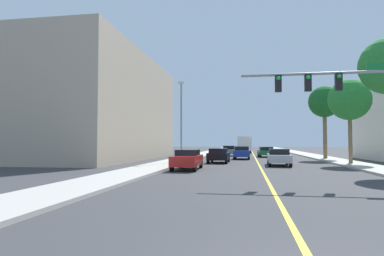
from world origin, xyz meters
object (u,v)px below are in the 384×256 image
(palm_far, at_px, (324,102))
(car_gray, at_px, (229,151))
(delivery_truck, at_px, (244,144))
(palm_mid, at_px, (349,100))
(street_lamp, at_px, (181,117))
(car_black, at_px, (219,155))
(car_silver, at_px, (279,157))
(car_green, at_px, (266,152))
(traffic_signal_mast, at_px, (353,93))
(car_blue, at_px, (242,152))
(car_red, at_px, (187,159))

(palm_far, xyz_separation_m, car_gray, (-11.19, 8.39, -5.68))
(palm_far, xyz_separation_m, delivery_truck, (-9.12, 21.72, -4.86))
(car_gray, bearing_deg, palm_far, -36.44)
(palm_far, bearing_deg, palm_mid, -88.62)
(street_lamp, relative_size, delivery_truck, 0.89)
(car_black, height_order, car_silver, car_silver)
(palm_far, relative_size, delivery_truck, 0.98)
(car_green, bearing_deg, street_lamp, -122.49)
(car_black, bearing_deg, traffic_signal_mast, -61.09)
(street_lamp, bearing_deg, car_blue, 58.52)
(street_lamp, relative_size, car_green, 1.64)
(car_red, bearing_deg, palm_far, -129.41)
(car_silver, bearing_deg, palm_far, 62.32)
(car_green, distance_m, car_gray, 5.77)
(palm_mid, xyz_separation_m, car_blue, (-9.45, 8.08, -4.86))
(car_green, height_order, car_blue, car_blue)
(car_green, distance_m, car_blue, 6.62)
(car_red, bearing_deg, car_green, -107.85)
(traffic_signal_mast, relative_size, palm_mid, 1.13)
(traffic_signal_mast, distance_m, car_blue, 22.73)
(palm_far, xyz_separation_m, car_blue, (-9.25, -0.41, -5.67))
(car_green, relative_size, car_red, 1.04)
(street_lamp, distance_m, palm_mid, 14.93)
(car_blue, distance_m, delivery_truck, 22.15)
(car_black, bearing_deg, car_red, -99.89)
(car_green, distance_m, car_silver, 16.23)
(delivery_truck, bearing_deg, car_silver, -85.20)
(car_black, xyz_separation_m, car_gray, (0.12, 16.16, 0.03))
(delivery_truck, bearing_deg, palm_mid, -73.42)
(street_lamp, bearing_deg, car_green, 60.14)
(car_gray, bearing_deg, car_black, -89.98)
(car_black, relative_size, car_silver, 0.97)
(street_lamp, xyz_separation_m, car_gray, (3.46, 17.61, -3.52))
(palm_mid, relative_size, car_gray, 1.70)
(palm_mid, height_order, car_green, palm_mid)
(street_lamp, relative_size, car_blue, 1.67)
(palm_far, height_order, car_red, palm_far)
(car_green, bearing_deg, palm_far, -44.05)
(car_silver, relative_size, car_blue, 0.99)
(car_silver, height_order, car_red, car_red)
(palm_mid, relative_size, palm_far, 0.90)
(car_gray, distance_m, car_blue, 9.01)
(palm_far, bearing_deg, car_silver, -119.40)
(traffic_signal_mast, distance_m, palm_far, 22.51)
(car_silver, bearing_deg, delivery_truck, 97.09)
(car_blue, xyz_separation_m, delivery_truck, (0.13, 22.13, 0.81))
(traffic_signal_mast, bearing_deg, palm_mid, 74.55)
(street_lamp, height_order, palm_far, palm_far)
(palm_far, relative_size, car_blue, 1.83)
(car_black, xyz_separation_m, car_red, (-1.53, -8.25, 0.01))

